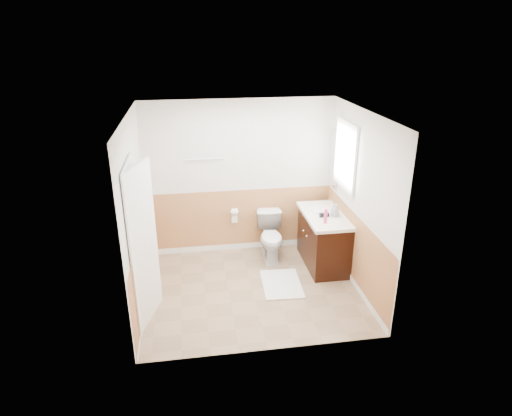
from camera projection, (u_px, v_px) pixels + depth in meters
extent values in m
plane|color=#8C7051|center=(252.00, 289.00, 6.30)|extent=(3.00, 3.00, 0.00)
plane|color=white|center=(251.00, 114.00, 5.36)|extent=(3.00, 3.00, 0.00)
plane|color=silver|center=(240.00, 178.00, 7.02)|extent=(3.00, 0.00, 3.00)
plane|color=silver|center=(269.00, 255.00, 4.64)|extent=(3.00, 0.00, 3.00)
plane|color=silver|center=(135.00, 215.00, 5.62)|extent=(0.00, 3.00, 3.00)
plane|color=silver|center=(359.00, 202.00, 6.05)|extent=(0.00, 3.00, 3.00)
plane|color=#C17D4D|center=(240.00, 221.00, 7.29)|extent=(3.00, 0.00, 3.00)
plane|color=#C17D4D|center=(268.00, 313.00, 4.94)|extent=(3.00, 0.00, 3.00)
plane|color=#C17D4D|center=(142.00, 267.00, 5.90)|extent=(0.00, 2.60, 2.60)
plane|color=#C17D4D|center=(354.00, 251.00, 6.33)|extent=(0.00, 2.60, 2.60)
imported|color=white|center=(271.00, 237.00, 7.06)|extent=(0.44, 0.73, 0.73)
cube|color=silver|center=(282.00, 284.00, 6.42)|extent=(0.59, 0.83, 0.02)
cube|color=black|center=(323.00, 241.00, 6.85)|extent=(0.55, 1.10, 0.80)
sphere|color=white|center=(307.00, 236.00, 6.66)|extent=(0.03, 0.03, 0.03)
sphere|color=silver|center=(303.00, 231.00, 6.84)|extent=(0.03, 0.03, 0.03)
cube|color=white|center=(324.00, 216.00, 6.69)|extent=(0.60, 1.15, 0.05)
cylinder|color=white|center=(322.00, 210.00, 6.81)|extent=(0.36, 0.36, 0.02)
cylinder|color=#BBBBC2|center=(334.00, 206.00, 6.81)|extent=(0.02, 0.02, 0.14)
cylinder|color=#DC387D|center=(326.00, 216.00, 6.33)|extent=(0.05, 0.05, 0.22)
imported|color=#919AA3|center=(335.00, 210.00, 6.57)|extent=(0.12, 0.12, 0.20)
cylinder|color=black|center=(324.00, 215.00, 6.57)|extent=(0.14, 0.07, 0.07)
cylinder|color=black|center=(321.00, 216.00, 6.60)|extent=(0.03, 0.03, 0.07)
cube|color=silver|center=(334.00, 159.00, 6.94)|extent=(0.02, 0.35, 0.90)
cube|color=white|center=(345.00, 156.00, 6.39)|extent=(0.04, 0.80, 1.00)
cube|color=white|center=(347.00, 156.00, 6.40)|extent=(0.01, 0.70, 0.90)
cube|color=white|center=(142.00, 247.00, 5.31)|extent=(0.29, 0.78, 2.04)
cube|color=white|center=(136.00, 247.00, 5.29)|extent=(0.02, 0.92, 2.10)
sphere|color=silver|center=(150.00, 240.00, 5.64)|extent=(0.06, 0.06, 0.06)
cylinder|color=silver|center=(204.00, 159.00, 6.76)|extent=(0.62, 0.02, 0.02)
cylinder|color=silver|center=(235.00, 212.00, 7.15)|extent=(0.14, 0.02, 0.02)
cylinder|color=white|center=(235.00, 212.00, 7.15)|extent=(0.10, 0.11, 0.11)
cube|color=white|center=(235.00, 218.00, 7.19)|extent=(0.10, 0.01, 0.16)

